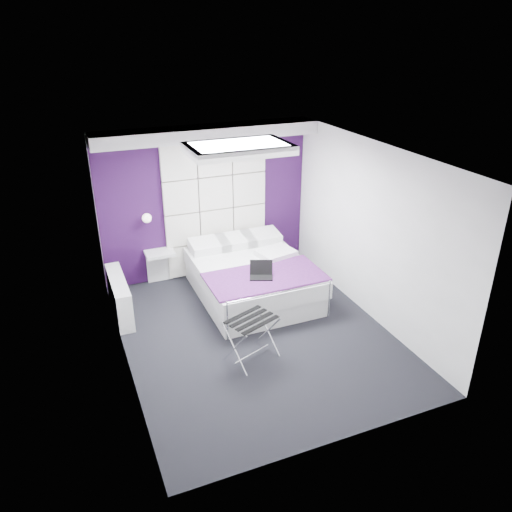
{
  "coord_description": "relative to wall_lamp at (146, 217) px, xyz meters",
  "views": [
    {
      "loc": [
        -2.29,
        -5.55,
        4.02
      ],
      "look_at": [
        0.15,
        0.35,
        1.06
      ],
      "focal_mm": 35.0,
      "sensor_mm": 36.0,
      "label": 1
    }
  ],
  "objects": [
    {
      "name": "soffit",
      "position": [
        1.05,
        -0.11,
        1.28
      ],
      "size": [
        3.58,
        0.5,
        0.2
      ],
      "primitive_type": "cube",
      "color": "silver",
      "rests_on": "wall_back"
    },
    {
      "name": "wall_right",
      "position": [
        2.85,
        -2.06,
        0.08
      ],
      "size": [
        0.0,
        4.4,
        4.4
      ],
      "primitive_type": "plane",
      "rotation": [
        1.57,
        0.0,
        -1.57
      ],
      "color": "silver",
      "rests_on": "floor"
    },
    {
      "name": "ceiling",
      "position": [
        1.05,
        -2.06,
        1.38
      ],
      "size": [
        4.4,
        4.4,
        0.0
      ],
      "primitive_type": "plane",
      "rotation": [
        3.14,
        0.0,
        0.0
      ],
      "color": "white",
      "rests_on": "wall_back"
    },
    {
      "name": "headboard",
      "position": [
        1.2,
        0.08,
        -0.05
      ],
      "size": [
        1.8,
        0.08,
        2.3
      ],
      "primitive_type": null,
      "color": "silver",
      "rests_on": "wall_back"
    },
    {
      "name": "wall_left",
      "position": [
        -0.75,
        -2.06,
        0.08
      ],
      "size": [
        0.0,
        4.4,
        4.4
      ],
      "primitive_type": "plane",
      "rotation": [
        1.57,
        0.0,
        1.57
      ],
      "color": "silver",
      "rests_on": "floor"
    },
    {
      "name": "wall_back",
      "position": [
        1.05,
        0.14,
        0.08
      ],
      "size": [
        3.6,
        0.0,
        3.6
      ],
      "primitive_type": "plane",
      "rotation": [
        1.57,
        0.0,
        0.0
      ],
      "color": "silver",
      "rests_on": "floor"
    },
    {
      "name": "laptop",
      "position": [
        1.35,
        -1.49,
        -0.56
      ],
      "size": [
        0.34,
        0.24,
        0.24
      ],
      "rotation": [
        0.0,
        0.0,
        -0.4
      ],
      "color": "black",
      "rests_on": "bed"
    },
    {
      "name": "bed",
      "position": [
        1.43,
        -0.98,
        -0.9
      ],
      "size": [
        1.76,
        2.13,
        0.74
      ],
      "color": "silver",
      "rests_on": "floor"
    },
    {
      "name": "floor",
      "position": [
        1.05,
        -2.06,
        -1.22
      ],
      "size": [
        4.4,
        4.4,
        0.0
      ],
      "primitive_type": "plane",
      "color": "black",
      "rests_on": "ground"
    },
    {
      "name": "nightstand",
      "position": [
        0.15,
        -0.04,
        -0.64
      ],
      "size": [
        0.47,
        0.37,
        0.05
      ],
      "primitive_type": "cube",
      "color": "silver",
      "rests_on": "wall_back"
    },
    {
      "name": "luggage_rack",
      "position": [
        0.78,
        -2.56,
        -0.92
      ],
      "size": [
        0.61,
        0.45,
        0.6
      ],
      "rotation": [
        0.0,
        0.0,
        0.37
      ],
      "color": "silver",
      "rests_on": "floor"
    },
    {
      "name": "accent_wall",
      "position": [
        1.05,
        0.13,
        0.08
      ],
      "size": [
        3.58,
        0.02,
        2.58
      ],
      "primitive_type": "cube",
      "color": "#2B0D38",
      "rests_on": "wall_back"
    },
    {
      "name": "radiator",
      "position": [
        -0.64,
        -0.76,
        -0.92
      ],
      "size": [
        0.22,
        1.2,
        0.6
      ],
      "primitive_type": "cube",
      "color": "silver",
      "rests_on": "floor"
    },
    {
      "name": "wall_lamp",
      "position": [
        0.0,
        0.0,
        0.0
      ],
      "size": [
        0.15,
        0.15,
        0.15
      ],
      "primitive_type": "sphere",
      "color": "white",
      "rests_on": "wall_back"
    },
    {
      "name": "skylight",
      "position": [
        1.05,
        -1.46,
        1.33
      ],
      "size": [
        1.36,
        0.86,
        0.12
      ],
      "primitive_type": null,
      "color": "white",
      "rests_on": "ceiling"
    }
  ]
}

